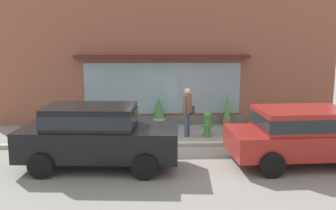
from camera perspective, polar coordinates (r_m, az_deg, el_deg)
The scene contains 11 objects.
ground_plane at distance 12.94m, azimuth -0.47°, elevation -5.81°, with size 60.00×60.00×0.00m, color gray.
curb_strip at distance 12.73m, azimuth -0.44°, elevation -5.80°, with size 14.00×0.24×0.12m, color #B2B2AD.
storefront at distance 15.65m, azimuth -0.85°, elevation 6.86°, with size 14.00×0.81×5.42m.
fire_hydrant at distance 13.93m, azimuth 5.78°, elevation -2.76°, with size 0.43×0.41×0.91m.
pedestrian_with_handbag at distance 13.79m, azimuth 2.89°, elevation -0.49°, with size 0.46×0.57×1.73m.
parked_car_red at distance 11.46m, azimuth 19.49°, elevation -3.84°, with size 4.48×2.25×1.58m.
parked_car_black at distance 10.69m, azimuth -10.47°, elevation -4.06°, with size 4.35×2.15×1.72m.
potted_plant_trailing_edge at distance 15.65m, azimuth 8.64°, elevation -0.78°, with size 0.34×0.34×1.28m.
potted_plant_corner_tall at distance 16.21m, azimuth 14.71°, elevation -1.25°, with size 0.31×0.31×0.93m.
potted_plant_doorstep at distance 15.55m, azimuth -1.30°, elevation -1.00°, with size 0.51×0.51×1.14m.
potted_plant_low_front at distance 15.33m, azimuth -6.95°, elevation -2.17°, with size 0.28×0.28×0.56m.
Camera 1 is at (-0.39, -12.43, 3.58)m, focal length 41.69 mm.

